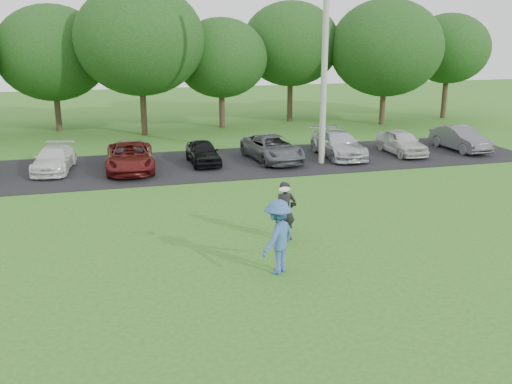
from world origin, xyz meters
TOP-DOWN VIEW (x-y plane):
  - ground at (0.00, 0.00)m, footprint 100.00×100.00m
  - parking_lot at (0.00, 13.00)m, footprint 32.00×6.50m
  - utility_pole at (5.42, 11.84)m, footprint 0.28×0.28m
  - frisbee_player at (-0.24, 0.45)m, footprint 1.41×1.38m
  - camera_bystander at (0.68, 2.68)m, footprint 0.68×0.48m
  - parked_cars at (0.16, 12.88)m, footprint 28.38×4.89m
  - tree_row at (1.51, 22.76)m, footprint 42.39×9.85m

SIDE VIEW (x-z plane):
  - ground at x=0.00m, z-range 0.00..0.00m
  - parking_lot at x=0.00m, z-range 0.00..0.03m
  - parked_cars at x=0.16m, z-range 0.00..1.24m
  - camera_bystander at x=0.68m, z-range 0.00..1.77m
  - frisbee_player at x=-0.24m, z-range -0.18..2.12m
  - tree_row at x=1.51m, z-range 0.59..9.23m
  - utility_pole at x=5.42m, z-range 0.00..10.76m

